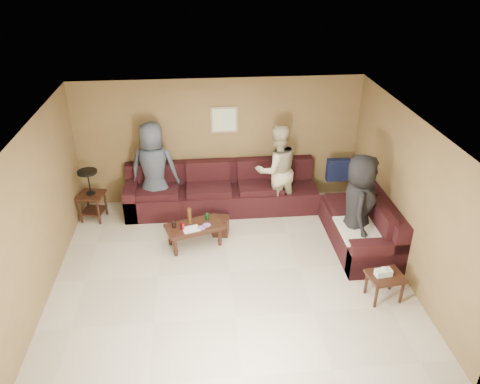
{
  "coord_description": "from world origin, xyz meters",
  "views": [
    {
      "loc": [
        -0.4,
        -6.01,
        4.71
      ],
      "look_at": [
        0.25,
        0.85,
        1.0
      ],
      "focal_mm": 35.0,
      "sensor_mm": 36.0,
      "label": 1
    }
  ],
  "objects": [
    {
      "name": "wall_art",
      "position": [
        0.1,
        2.48,
        1.7
      ],
      "size": [
        0.52,
        0.04,
        0.52
      ],
      "color": "#9F8063",
      "rests_on": "ground"
    },
    {
      "name": "waste_bin",
      "position": [
        -0.07,
        1.14,
        0.17
      ],
      "size": [
        0.32,
        0.32,
        0.33
      ],
      "primitive_type": "cube",
      "rotation": [
        0.0,
        0.0,
        -0.18
      ],
      "color": "#331911",
      "rests_on": "ground"
    },
    {
      "name": "end_table_left",
      "position": [
        -2.45,
        1.89,
        0.53
      ],
      "size": [
        0.53,
        0.53,
        1.02
      ],
      "rotation": [
        0.0,
        0.0,
        -0.21
      ],
      "color": "#331911",
      "rests_on": "ground"
    },
    {
      "name": "person_right",
      "position": [
        2.13,
        0.35,
        0.9
      ],
      "size": [
        0.79,
        1.01,
        1.81
      ],
      "primitive_type": "imported",
      "rotation": [
        0.0,
        0.0,
        1.29
      ],
      "color": "black",
      "rests_on": "ground"
    },
    {
      "name": "side_table_right",
      "position": [
        2.22,
        -0.83,
        0.37
      ],
      "size": [
        0.56,
        0.48,
        0.57
      ],
      "rotation": [
        0.0,
        0.0,
        0.13
      ],
      "color": "#331911",
      "rests_on": "ground"
    },
    {
      "name": "person_left",
      "position": [
        -1.26,
        2.03,
        0.93
      ],
      "size": [
        0.98,
        0.72,
        1.85
      ],
      "primitive_type": "imported",
      "rotation": [
        0.0,
        0.0,
        2.99
      ],
      "color": "#333B47",
      "rests_on": "ground"
    },
    {
      "name": "sectional_sofa",
      "position": [
        0.81,
        1.52,
        0.33
      ],
      "size": [
        4.65,
        2.9,
        0.97
      ],
      "color": "black",
      "rests_on": "ground"
    },
    {
      "name": "coffee_table",
      "position": [
        -0.55,
        0.83,
        0.35
      ],
      "size": [
        1.07,
        0.75,
        0.69
      ],
      "rotation": [
        0.0,
        0.0,
        0.3
      ],
      "color": "#331911",
      "rests_on": "ground"
    },
    {
      "name": "person_middle",
      "position": [
        1.05,
        1.87,
        0.89
      ],
      "size": [
        0.99,
        0.85,
        1.78
      ],
      "primitive_type": "imported",
      "rotation": [
        0.0,
        0.0,
        3.37
      ],
      "color": "#BDB48C",
      "rests_on": "ground"
    },
    {
      "name": "room",
      "position": [
        0.0,
        0.0,
        1.66
      ],
      "size": [
        5.6,
        5.5,
        2.5
      ],
      "color": "beige",
      "rests_on": "ground"
    }
  ]
}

